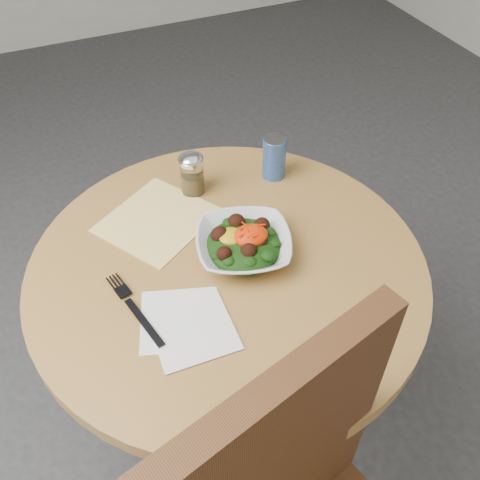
{
  "coord_description": "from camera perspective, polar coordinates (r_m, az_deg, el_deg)",
  "views": [
    {
      "loc": [
        -0.3,
        -0.76,
        1.64
      ],
      "look_at": [
        0.03,
        0.0,
        0.81
      ],
      "focal_mm": 40.0,
      "sensor_mm": 36.0,
      "label": 1
    }
  ],
  "objects": [
    {
      "name": "fork",
      "position": [
        1.14,
        -11.33,
        -6.97
      ],
      "size": [
        0.07,
        0.22,
        0.0
      ],
      "color": "black",
      "rests_on": "table"
    },
    {
      "name": "paper_napkins",
      "position": [
        1.1,
        -5.75,
        -8.96
      ],
      "size": [
        0.2,
        0.22,
        0.0
      ],
      "color": "white",
      "rests_on": "table"
    },
    {
      "name": "salad_bowl",
      "position": [
        1.2,
        0.39,
        -0.45
      ],
      "size": [
        0.27,
        0.27,
        0.08
      ],
      "color": "silver",
      "rests_on": "table"
    },
    {
      "name": "ground",
      "position": [
        1.83,
        -0.94,
        -18.54
      ],
      "size": [
        6.0,
        6.0,
        0.0
      ],
      "primitive_type": "plane",
      "color": "#2F2F32",
      "rests_on": "ground"
    },
    {
      "name": "table",
      "position": [
        1.36,
        -1.22,
        -8.1
      ],
      "size": [
        0.9,
        0.9,
        0.75
      ],
      "color": "black",
      "rests_on": "ground"
    },
    {
      "name": "beverage_can",
      "position": [
        1.41,
        3.67,
        8.8
      ],
      "size": [
        0.06,
        0.06,
        0.12
      ],
      "color": "navy",
      "rests_on": "table"
    },
    {
      "name": "cloth_napkin",
      "position": [
        1.32,
        -8.81,
        2.13
      ],
      "size": [
        0.33,
        0.32,
        0.0
      ],
      "primitive_type": "cube",
      "rotation": [
        0.0,
        0.0,
        0.56
      ],
      "color": "#EAA60C",
      "rests_on": "table"
    },
    {
      "name": "spice_shaker",
      "position": [
        1.36,
        -5.15,
        7.06
      ],
      "size": [
        0.06,
        0.06,
        0.11
      ],
      "color": "silver",
      "rests_on": "table"
    }
  ]
}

